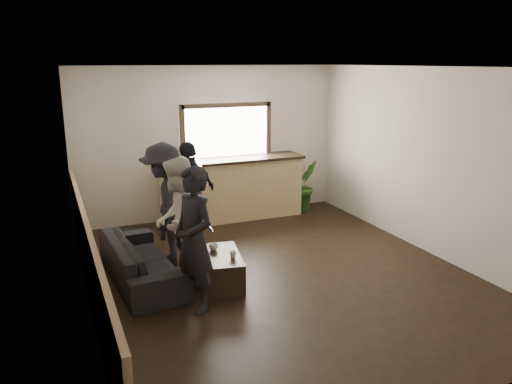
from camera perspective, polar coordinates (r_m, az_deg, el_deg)
name	(u,v)px	position (r m, az deg, el deg)	size (l,w,h in m)	color
ground	(279,275)	(7.02, 2.68, -9.43)	(5.00, 6.00, 0.01)	black
room_shell	(228,176)	(6.28, -3.24, 1.80)	(5.01, 6.01, 2.80)	silver
bar_counter	(232,185)	(9.28, -2.78, 0.82)	(2.70, 0.68, 2.13)	tan
sofa	(142,260)	(6.92, -12.94, -7.62)	(1.95, 0.76, 0.57)	black
coffee_table	(221,269)	(6.71, -4.06, -8.74)	(0.51, 0.91, 0.41)	black
cup_a	(214,247)	(6.77, -4.87, -6.27)	(0.12, 0.12, 0.09)	silver
cup_b	(233,254)	(6.51, -2.65, -7.14)	(0.09, 0.09, 0.09)	silver
potted_plant	(304,185)	(9.88, 5.54, 0.80)	(0.55, 0.45, 1.01)	#2D6623
person_a	(194,239)	(5.87, -7.12, -5.40)	(0.60, 0.73, 1.73)	black
person_b	(178,222)	(6.55, -8.90, -3.41)	(0.94, 1.02, 1.70)	beige
person_c	(165,205)	(7.22, -10.34, -1.45)	(0.91, 1.27, 1.78)	black
person_d	(190,193)	(8.03, -7.52, -0.12)	(1.05, 0.78, 1.66)	black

